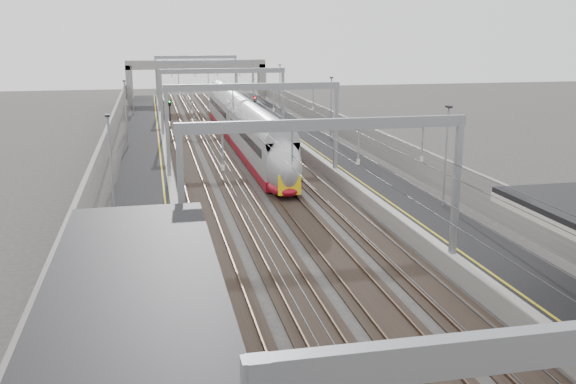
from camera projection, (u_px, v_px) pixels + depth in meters
name	position (u px, v px, depth m)	size (l,w,h in m)	color
platform_left	(146.00, 175.00, 49.52)	(4.00, 120.00, 1.00)	black
platform_right	(345.00, 166.00, 52.76)	(4.00, 120.00, 1.00)	black
tracks	(249.00, 176.00, 51.25)	(11.40, 140.00, 0.20)	black
overhead_line	(236.00, 92.00, 56.05)	(13.00, 140.00, 6.60)	gray
overbridge	(196.00, 70.00, 102.15)	(22.00, 2.20, 6.90)	slate
wall_left	(102.00, 163.00, 48.60)	(0.30, 120.00, 3.20)	slate
wall_right	(382.00, 151.00, 53.14)	(0.30, 120.00, 3.20)	slate
train	(244.00, 129.00, 63.03)	(2.50, 45.49, 3.96)	maroon
signal_green	(170.00, 108.00, 75.97)	(0.32, 0.32, 3.48)	black
signal_red_near	(239.00, 106.00, 78.45)	(0.32, 0.32, 3.48)	black
signal_red_far	(255.00, 104.00, 80.30)	(0.32, 0.32, 3.48)	black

